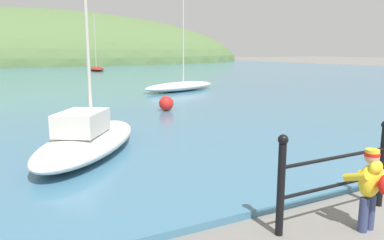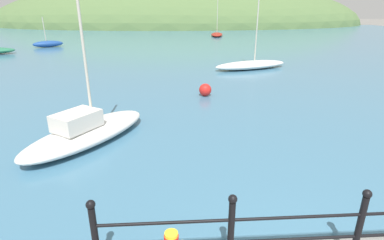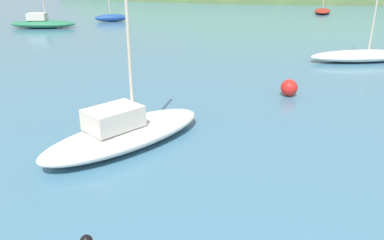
{
  "view_description": "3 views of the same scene",
  "coord_description": "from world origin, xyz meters",
  "px_view_note": "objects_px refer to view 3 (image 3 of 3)",
  "views": [
    {
      "loc": [
        -5.73,
        -1.62,
        2.13
      ],
      "look_at": [
        -2.62,
        4.23,
        0.9
      ],
      "focal_mm": 35.0,
      "sensor_mm": 36.0,
      "label": 1
    },
    {
      "loc": [
        -1.85,
        -1.69,
        3.44
      ],
      "look_at": [
        -1.4,
        5.45,
        0.76
      ],
      "focal_mm": 28.0,
      "sensor_mm": 36.0,
      "label": 2
    },
    {
      "loc": [
        -1.38,
        -1.14,
        3.51
      ],
      "look_at": [
        -2.61,
        5.21,
        0.99
      ],
      "focal_mm": 35.0,
      "sensor_mm": 36.0,
      "label": 3
    }
  ],
  "objects_px": {
    "boat_green_fishing": "(125,131)",
    "boat_nearest_quay": "(363,55)",
    "boat_twin_mast": "(323,11)",
    "boat_blue_hull": "(42,23)",
    "boat_far_right": "(112,18)",
    "mooring_buoy": "(289,88)"
  },
  "relations": [
    {
      "from": "boat_green_fishing",
      "to": "boat_nearest_quay",
      "type": "distance_m",
      "value": 11.95
    },
    {
      "from": "boat_twin_mast",
      "to": "boat_blue_hull",
      "type": "distance_m",
      "value": 25.02
    },
    {
      "from": "boat_far_right",
      "to": "mooring_buoy",
      "type": "xyz_separation_m",
      "value": [
        12.58,
        -17.04,
        -0.04
      ]
    },
    {
      "from": "boat_far_right",
      "to": "mooring_buoy",
      "type": "bearing_deg",
      "value": -53.55
    },
    {
      "from": "boat_far_right",
      "to": "boat_green_fishing",
      "type": "xyz_separation_m",
      "value": [
        8.99,
        -21.25,
        0.02
      ]
    },
    {
      "from": "boat_nearest_quay",
      "to": "mooring_buoy",
      "type": "bearing_deg",
      "value": -120.48
    },
    {
      "from": "boat_nearest_quay",
      "to": "mooring_buoy",
      "type": "xyz_separation_m",
      "value": [
        -3.27,
        -5.56,
        -0.0
      ]
    },
    {
      "from": "boat_nearest_quay",
      "to": "boat_far_right",
      "type": "bearing_deg",
      "value": 144.11
    },
    {
      "from": "boat_far_right",
      "to": "mooring_buoy",
      "type": "height_order",
      "value": "boat_far_right"
    },
    {
      "from": "boat_green_fishing",
      "to": "boat_nearest_quay",
      "type": "bearing_deg",
      "value": 54.93
    },
    {
      "from": "boat_far_right",
      "to": "boat_green_fishing",
      "type": "height_order",
      "value": "boat_green_fishing"
    },
    {
      "from": "boat_twin_mast",
      "to": "boat_nearest_quay",
      "type": "distance_m",
      "value": 21.87
    },
    {
      "from": "boat_twin_mast",
      "to": "boat_blue_hull",
      "type": "bearing_deg",
      "value": -143.64
    },
    {
      "from": "boat_twin_mast",
      "to": "boat_blue_hull",
      "type": "relative_size",
      "value": 1.07
    },
    {
      "from": "boat_twin_mast",
      "to": "boat_blue_hull",
      "type": "xyz_separation_m",
      "value": [
        -20.15,
        -14.83,
        0.12
      ]
    },
    {
      "from": "mooring_buoy",
      "to": "boat_far_right",
      "type": "bearing_deg",
      "value": 126.45
    },
    {
      "from": "boat_green_fishing",
      "to": "boat_blue_hull",
      "type": "height_order",
      "value": "boat_blue_hull"
    },
    {
      "from": "boat_blue_hull",
      "to": "mooring_buoy",
      "type": "xyz_separation_m",
      "value": [
        15.77,
        -12.58,
        -0.09
      ]
    },
    {
      "from": "boat_far_right",
      "to": "boat_blue_hull",
      "type": "bearing_deg",
      "value": -125.51
    },
    {
      "from": "boat_nearest_quay",
      "to": "boat_blue_hull",
      "type": "bearing_deg",
      "value": 159.77
    },
    {
      "from": "boat_green_fishing",
      "to": "mooring_buoy",
      "type": "xyz_separation_m",
      "value": [
        3.59,
        4.22,
        -0.06
      ]
    },
    {
      "from": "boat_green_fishing",
      "to": "boat_blue_hull",
      "type": "relative_size",
      "value": 0.9
    }
  ]
}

